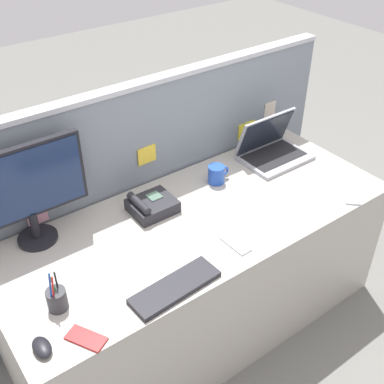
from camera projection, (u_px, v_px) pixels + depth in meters
The scene contains 13 objects.
ground_plane at pixel (197, 320), 2.67m from camera, with size 10.00×10.00×0.00m, color slate.
desk at pixel (198, 273), 2.46m from camera, with size 1.90×0.76×0.72m, color #ADA89E.
cubicle_divider at pixel (151, 191), 2.58m from camera, with size 2.22×0.08×1.25m.
desktop_monitor at pixel (25, 188), 1.98m from camera, with size 0.52×0.17×0.46m.
laptop at pixel (271, 147), 2.66m from camera, with size 0.36×0.27×0.24m.
desk_phone at pixel (151, 205), 2.27m from camera, with size 0.20×0.18×0.09m.
keyboard_main at pixel (175, 287), 1.88m from camera, with size 0.37×0.12×0.02m, color #232328.
computer_mouse_right_hand at pixel (42, 347), 1.65m from camera, with size 0.06×0.10×0.03m, color black.
pen_cup at pixel (57, 299), 1.79m from camera, with size 0.08×0.08×0.18m.
cell_phone_red_case at pixel (86, 338), 1.70m from camera, with size 0.07×0.14×0.01m, color #B22323.
cell_phone_silver_slab at pixel (351, 196), 2.38m from camera, with size 0.07×0.15×0.01m, color #B7BAC1.
cell_phone_white_slab at pixel (235, 243), 2.10m from camera, with size 0.06×0.15×0.01m, color silver.
coffee_mug at pixel (217, 174), 2.46m from camera, with size 0.12×0.08×0.09m.
Camera 1 is at (-1.06, -1.40, 2.13)m, focal length 45.54 mm.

